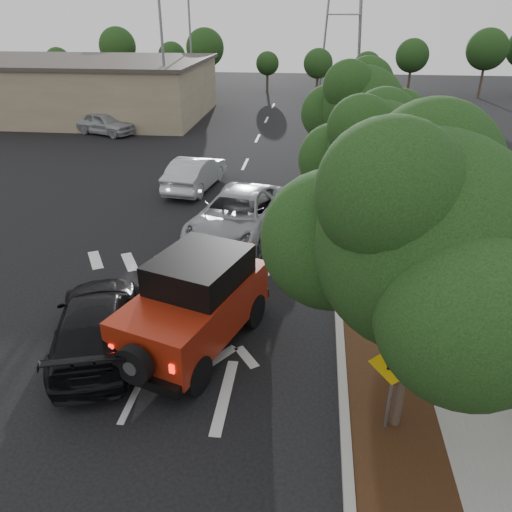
% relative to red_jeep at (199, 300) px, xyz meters
% --- Properties ---
extents(ground, '(120.00, 120.00, 0.00)m').
position_rel_red_jeep_xyz_m(ground, '(-1.04, -1.95, -1.21)').
color(ground, black).
rests_on(ground, ground).
extents(curb, '(0.20, 70.00, 0.15)m').
position_rel_red_jeep_xyz_m(curb, '(3.56, 10.05, -1.14)').
color(curb, '#9E9B93').
rests_on(curb, ground).
extents(planting_strip, '(1.80, 70.00, 0.12)m').
position_rel_red_jeep_xyz_m(planting_strip, '(4.56, 10.05, -1.15)').
color(planting_strip, black).
rests_on(planting_strip, ground).
extents(sidewalk, '(2.00, 70.00, 0.12)m').
position_rel_red_jeep_xyz_m(sidewalk, '(6.46, 10.05, -1.15)').
color(sidewalk, gray).
rests_on(sidewalk, ground).
extents(hedge, '(0.80, 70.00, 0.80)m').
position_rel_red_jeep_xyz_m(hedge, '(7.86, 10.05, -0.81)').
color(hedge, black).
rests_on(hedge, ground).
extents(commercial_building, '(22.00, 12.00, 4.00)m').
position_rel_red_jeep_xyz_m(commercial_building, '(-17.04, 28.05, 0.79)').
color(commercial_building, '#87735D').
rests_on(commercial_building, ground).
extents(transmission_tower, '(7.00, 4.00, 28.00)m').
position_rel_red_jeep_xyz_m(transmission_tower, '(4.96, 46.05, -1.21)').
color(transmission_tower, slate).
rests_on(transmission_tower, ground).
extents(street_tree_near, '(3.80, 3.80, 5.92)m').
position_rel_red_jeep_xyz_m(street_tree_near, '(4.56, -2.45, -1.21)').
color(street_tree_near, black).
rests_on(street_tree_near, ground).
extents(street_tree_mid, '(3.20, 3.20, 5.32)m').
position_rel_red_jeep_xyz_m(street_tree_mid, '(4.56, 4.55, -1.21)').
color(street_tree_mid, black).
rests_on(street_tree_mid, ground).
extents(street_tree_far, '(3.40, 3.40, 5.62)m').
position_rel_red_jeep_xyz_m(street_tree_far, '(4.56, 11.05, -1.21)').
color(street_tree_far, black).
rests_on(street_tree_far, ground).
extents(light_pole_a, '(2.00, 0.22, 9.00)m').
position_rel_red_jeep_xyz_m(light_pole_a, '(-7.54, 24.05, -1.21)').
color(light_pole_a, slate).
rests_on(light_pole_a, ground).
extents(light_pole_b, '(2.00, 0.22, 9.00)m').
position_rel_red_jeep_xyz_m(light_pole_b, '(-8.54, 36.05, -1.21)').
color(light_pole_b, slate).
rests_on(light_pole_b, ground).
extents(red_jeep, '(3.32, 4.87, 2.39)m').
position_rel_red_jeep_xyz_m(red_jeep, '(0.00, 0.00, 0.00)').
color(red_jeep, black).
rests_on(red_jeep, ground).
extents(silver_suv_ahead, '(3.74, 6.30, 1.64)m').
position_rel_red_jeep_xyz_m(silver_suv_ahead, '(-0.02, 6.65, -0.39)').
color(silver_suv_ahead, '#9B9DA2').
rests_on(silver_suv_ahead, ground).
extents(black_suv_oncoming, '(3.30, 5.24, 1.41)m').
position_rel_red_jeep_xyz_m(black_suv_oncoming, '(-2.48, -0.52, -0.51)').
color(black_suv_oncoming, black).
rests_on(black_suv_oncoming, ground).
extents(silver_sedan_oncoming, '(2.22, 4.74, 1.50)m').
position_rel_red_jeep_xyz_m(silver_sedan_oncoming, '(-2.81, 11.80, -0.46)').
color(silver_sedan_oncoming, '#AFB3B7').
rests_on(silver_sedan_oncoming, ground).
extents(parked_suv, '(4.64, 3.23, 1.47)m').
position_rel_red_jeep_xyz_m(parked_suv, '(-11.35, 22.07, -0.48)').
color(parked_suv, '#A5A8AD').
rests_on(parked_suv, ground).
extents(speed_hump_sign, '(0.98, 0.12, 2.09)m').
position_rel_red_jeep_xyz_m(speed_hump_sign, '(4.35, -2.60, 0.24)').
color(speed_hump_sign, slate).
rests_on(speed_hump_sign, ground).
extents(terracotta_planter, '(0.70, 0.70, 1.23)m').
position_rel_red_jeep_xyz_m(terracotta_planter, '(5.56, 0.97, -0.38)').
color(terracotta_planter, brown).
rests_on(terracotta_planter, ground).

